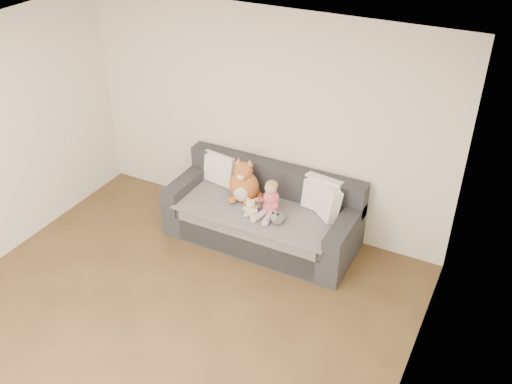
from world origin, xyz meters
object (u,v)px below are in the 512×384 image
at_px(plush_cat, 244,184).
at_px(sippy_cup, 259,207).
at_px(sofa, 263,216).
at_px(toddler, 270,200).
at_px(teddy_bear, 251,209).

xyz_separation_m(plush_cat, sippy_cup, (0.28, -0.17, -0.13)).
distance_m(sofa, toddler, 0.38).
distance_m(toddler, sippy_cup, 0.16).
relative_size(sofa, toddler, 5.39).
height_order(sofa, toddler, toddler).
height_order(plush_cat, sippy_cup, plush_cat).
height_order(sofa, sippy_cup, sofa).
distance_m(plush_cat, sippy_cup, 0.36).
xyz_separation_m(sofa, sippy_cup, (0.02, -0.17, 0.23)).
relative_size(sofa, plush_cat, 4.02).
xyz_separation_m(toddler, plush_cat, (-0.40, 0.13, 0.03)).
bearing_deg(sofa, toddler, -41.89).
height_order(toddler, sippy_cup, toddler).
bearing_deg(teddy_bear, sippy_cup, 61.06).
bearing_deg(teddy_bear, toddler, 37.38).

